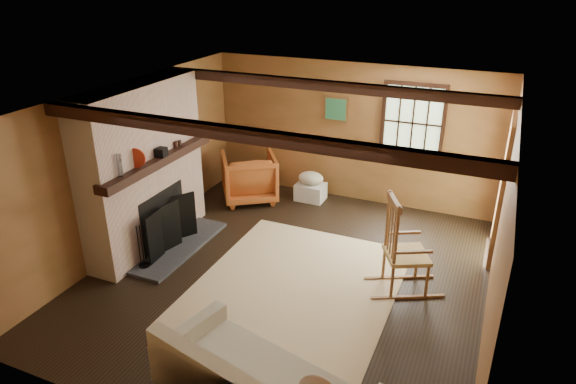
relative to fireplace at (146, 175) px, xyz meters
The scene contains 9 objects.
ground 2.48m from the fireplace, ahead, with size 5.50×5.50×0.00m, color black.
room_envelope 2.52m from the fireplace, ahead, with size 5.02×5.52×2.44m.
fireplace is the anchor object (origin of this frame).
rug 2.67m from the fireplace, ahead, with size 2.50×3.00×0.01m, color beige.
rocking_chair 3.73m from the fireplace, ahead, with size 1.06×0.86×1.30m.
firewood_pile 2.78m from the fireplace, 83.56° to the left, with size 0.67×0.12×0.24m.
laundry_basket 3.04m from the fireplace, 55.72° to the left, with size 0.50×0.38×0.30m, color white.
basket_pillow 2.97m from the fireplace, 55.72° to the left, with size 0.45×0.36×0.22m, color beige.
armchair 2.18m from the fireplace, 72.54° to the left, with size 0.90×0.93×0.85m, color #BF6026.
Camera 1 is at (2.33, -5.42, 3.85)m, focal length 32.00 mm.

